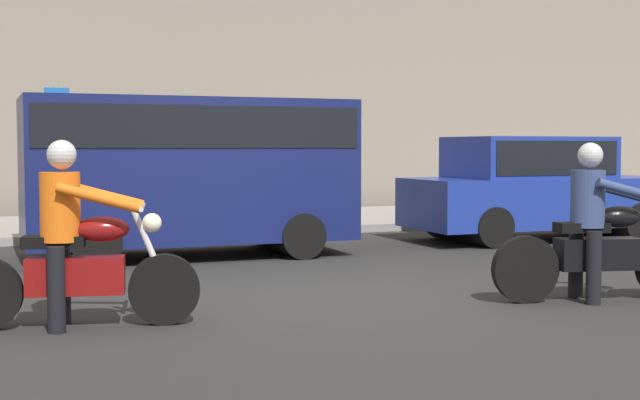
# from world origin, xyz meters

# --- Properties ---
(ground_plane) EXTENTS (80.00, 80.00, 0.00)m
(ground_plane) POSITION_xyz_m (0.00, 0.00, 0.00)
(ground_plane) COLOR #262626
(sidewalk_slab) EXTENTS (40.00, 4.40, 0.14)m
(sidewalk_slab) POSITION_xyz_m (0.00, 8.00, 0.07)
(sidewalk_slab) COLOR gray
(sidewalk_slab) RESTS_ON ground_plane
(motorcycle_with_rider_orange_stripe) EXTENTS (2.10, 0.78, 1.62)m
(motorcycle_with_rider_orange_stripe) POSITION_xyz_m (-2.58, -0.94, 0.66)
(motorcycle_with_rider_orange_stripe) COLOR black
(motorcycle_with_rider_orange_stripe) RESTS_ON ground_plane
(motorcycle_with_rider_denim_blue) EXTENTS (2.19, 0.80, 1.60)m
(motorcycle_with_rider_denim_blue) POSITION_xyz_m (2.49, -1.49, 0.65)
(motorcycle_with_rider_denim_blue) COLOR black
(motorcycle_with_rider_denim_blue) RESTS_ON ground_plane
(parked_van_navy) EXTENTS (4.50, 1.96, 2.22)m
(parked_van_navy) POSITION_xyz_m (-0.55, 3.55, 1.29)
(parked_van_navy) COLOR #11194C
(parked_van_navy) RESTS_ON ground_plane
(parked_sedan_cobalt_blue) EXTENTS (4.48, 1.82, 1.72)m
(parked_sedan_cobalt_blue) POSITION_xyz_m (5.34, 3.65, 0.88)
(parked_sedan_cobalt_blue) COLOR navy
(parked_sedan_cobalt_blue) RESTS_ON ground_plane
(street_sign_post) EXTENTS (0.44, 0.08, 2.51)m
(street_sign_post) POSITION_xyz_m (-1.97, 7.90, 1.66)
(street_sign_post) COLOR gray
(street_sign_post) RESTS_ON sidewalk_slab
(pedestrian_bystander) EXTENTS (0.34, 0.34, 1.73)m
(pedestrian_bystander) POSITION_xyz_m (0.19, 7.11, 1.16)
(pedestrian_bystander) COLOR black
(pedestrian_bystander) RESTS_ON sidewalk_slab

